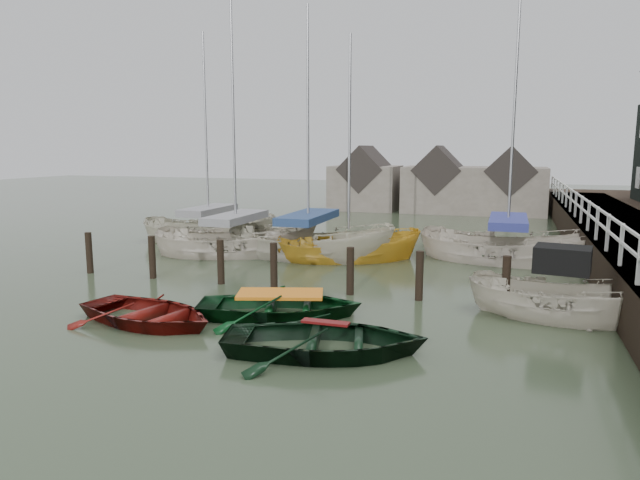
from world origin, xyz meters
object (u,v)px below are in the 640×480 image
(rowboat_red, at_px, (149,323))
(motorboat, at_px, (559,316))
(rowboat_dkgreen, at_px, (325,354))
(sailboat_b, at_px, (308,256))
(sailboat_a, at_px, (237,253))
(sailboat_d, at_px, (506,260))
(sailboat_e, at_px, (209,241))
(sailboat_c, at_px, (349,259))
(rowboat_green, at_px, (281,317))

(rowboat_red, xyz_separation_m, motorboat, (9.53, 3.47, 0.09))
(rowboat_dkgreen, xyz_separation_m, sailboat_b, (-3.85, 9.81, 0.06))
(sailboat_a, bearing_deg, sailboat_d, -100.40)
(sailboat_e, bearing_deg, rowboat_red, -165.69)
(rowboat_red, distance_m, sailboat_a, 9.08)
(rowboat_red, distance_m, sailboat_d, 13.53)
(rowboat_dkgreen, bearing_deg, sailboat_d, -30.92)
(sailboat_b, bearing_deg, sailboat_c, -84.76)
(motorboat, bearing_deg, sailboat_d, 19.44)
(sailboat_b, relative_size, sailboat_e, 1.04)
(rowboat_red, relative_size, rowboat_dkgreen, 0.91)
(sailboat_e, bearing_deg, sailboat_d, -100.40)
(rowboat_red, bearing_deg, motorboat, -57.25)
(rowboat_dkgreen, distance_m, sailboat_a, 11.64)
(sailboat_a, height_order, sailboat_c, sailboat_a)
(rowboat_green, height_order, motorboat, motorboat)
(rowboat_red, distance_m, sailboat_c, 9.58)
(motorboat, height_order, sailboat_b, sailboat_b)
(sailboat_d, xyz_separation_m, sailboat_e, (-12.86, 0.53, -0.00))
(rowboat_red, relative_size, motorboat, 0.81)
(rowboat_red, height_order, sailboat_a, sailboat_a)
(motorboat, relative_size, sailboat_e, 0.46)
(rowboat_dkgreen, distance_m, sailboat_b, 10.54)
(sailboat_a, bearing_deg, sailboat_b, -104.16)
(rowboat_green, bearing_deg, sailboat_d, -47.15)
(rowboat_green, relative_size, sailboat_c, 0.44)
(rowboat_red, distance_m, rowboat_dkgreen, 4.77)
(motorboat, xyz_separation_m, sailboat_e, (-14.17, 7.80, -0.03))
(rowboat_dkgreen, bearing_deg, rowboat_green, 27.67)
(rowboat_red, height_order, sailboat_c, sailboat_c)
(rowboat_dkgreen, bearing_deg, rowboat_red, 68.72)
(rowboat_red, relative_size, sailboat_a, 0.33)
(sailboat_a, xyz_separation_m, sailboat_e, (-2.59, 2.42, -0.00))
(rowboat_red, distance_m, sailboat_b, 9.23)
(sailboat_a, distance_m, sailboat_e, 3.54)
(rowboat_green, distance_m, rowboat_dkgreen, 2.83)
(rowboat_green, bearing_deg, rowboat_dkgreen, -155.51)
(sailboat_c, bearing_deg, motorboat, -152.24)
(sailboat_c, height_order, sailboat_d, sailboat_d)
(motorboat, distance_m, sailboat_a, 12.77)
(rowboat_green, distance_m, sailboat_c, 7.76)
(sailboat_e, bearing_deg, motorboat, -126.88)
(rowboat_red, xyz_separation_m, sailboat_d, (8.22, 10.74, 0.06))
(rowboat_red, bearing_deg, rowboat_dkgreen, -84.69)
(motorboat, height_order, sailboat_e, sailboat_e)
(sailboat_c, bearing_deg, sailboat_a, 72.20)
(rowboat_dkgreen, height_order, motorboat, motorboat)
(rowboat_red, height_order, motorboat, motorboat)
(rowboat_green, height_order, sailboat_d, sailboat_d)
(sailboat_d, bearing_deg, rowboat_dkgreen, 171.03)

